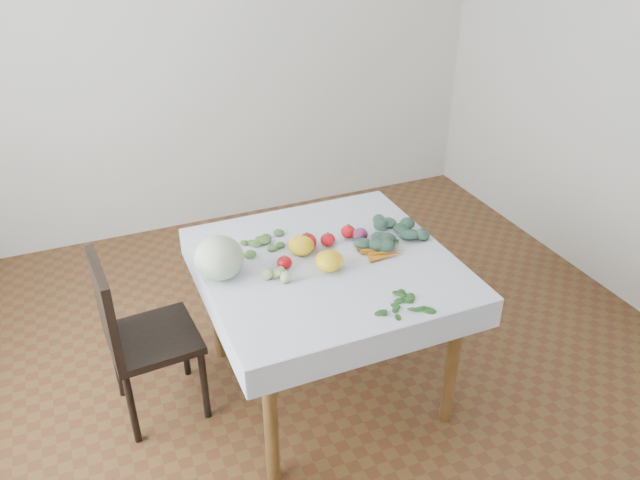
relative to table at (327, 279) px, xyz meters
The scene contains 19 objects.
ground 0.65m from the table, ahead, with size 4.00×4.00×0.00m, color brown.
back_wall 2.12m from the table, 90.00° to the left, with size 4.00×0.04×2.70m, color white.
table is the anchor object (origin of this frame).
tablecloth 0.10m from the table, ahead, with size 1.12×1.12×0.01m, color white.
chair 0.91m from the table, 168.85° to the left, with size 0.42×0.42×0.87m.
cabbage 0.52m from the table, behind, with size 0.21×0.21×0.19m, color #B5C5A5.
tomato_a 0.19m from the table, 64.49° to the left, with size 0.07×0.07×0.06m, color red.
tomato_b 0.20m from the table, 106.90° to the left, with size 0.09×0.09×0.08m, color red.
tomato_c 0.24m from the table, behind, with size 0.07×0.07×0.06m, color red.
tomato_d 0.28m from the table, 41.43° to the left, with size 0.07×0.07×0.06m, color red.
heirloom_back 0.20m from the table, 128.27° to the left, with size 0.12×0.12×0.09m, color yellow.
heirloom_front 0.16m from the table, 104.92° to the right, with size 0.13×0.13×0.09m, color yellow.
onion_a 0.21m from the table, 116.60° to the left, with size 0.07×0.07×0.06m, color #5C1A42.
onion_b 0.28m from the table, 26.58° to the left, with size 0.07×0.07×0.06m, color #5C1A42.
tomatillo_cluster 0.31m from the table, 168.40° to the right, with size 0.14×0.09×0.04m.
carrot_bunch 0.29m from the table, ahead, with size 0.18×0.22×0.03m.
kale_bunch 0.41m from the table, 16.53° to the left, with size 0.38×0.30×0.05m.
basil_bunch 0.46m from the table, 71.70° to the right, with size 0.23×0.16×0.01m.
dill_bunch 0.36m from the table, 131.95° to the left, with size 0.23×0.17×0.02m.
Camera 1 is at (-0.97, -2.21, 2.28)m, focal length 35.00 mm.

